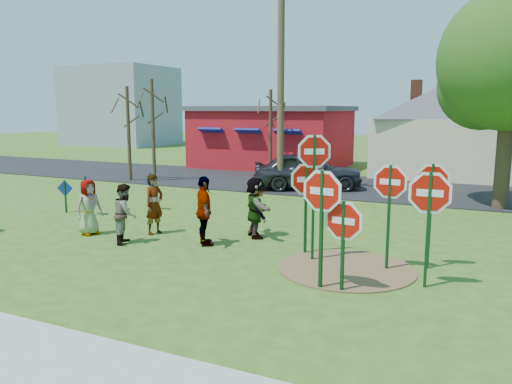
% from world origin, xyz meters
% --- Properties ---
extents(ground, '(120.00, 120.00, 0.00)m').
position_xyz_m(ground, '(0.00, 0.00, 0.00)').
color(ground, '#2E5518').
rests_on(ground, ground).
extents(road, '(120.00, 7.50, 0.04)m').
position_xyz_m(road, '(0.00, 11.50, 0.02)').
color(road, black).
rests_on(road, ground).
extents(dirt_patch, '(3.20, 3.20, 0.03)m').
position_xyz_m(dirt_patch, '(4.50, -1.00, 0.01)').
color(dirt_patch, brown).
rests_on(dirt_patch, ground).
extents(red_building, '(9.40, 7.69, 3.90)m').
position_xyz_m(red_building, '(-5.50, 17.99, 1.97)').
color(red_building, '#A41020').
rests_on(red_building, ground).
extents(cream_house, '(9.40, 9.40, 6.50)m').
position_xyz_m(cream_house, '(5.50, 18.00, 2.92)').
color(cream_house, beige).
rests_on(cream_house, ground).
extents(distant_building, '(10.00, 8.00, 8.00)m').
position_xyz_m(distant_building, '(-28.00, 30.00, 4.00)').
color(distant_building, '#8C939E').
rests_on(distant_building, ground).
extents(stop_sign_a, '(1.17, 0.18, 2.65)m').
position_xyz_m(stop_sign_a, '(4.32, -2.47, 1.83)').
color(stop_sign_a, '#103C1A').
rests_on(stop_sign_a, ground).
extents(stop_sign_b, '(0.99, 0.52, 3.26)m').
position_xyz_m(stop_sign_b, '(3.54, -0.67, 2.39)').
color(stop_sign_b, '#103C1A').
rests_on(stop_sign_b, ground).
extents(stop_sign_c, '(1.06, 0.11, 2.61)m').
position_xyz_m(stop_sign_c, '(5.35, -0.62, 1.82)').
color(stop_sign_c, '#103C1A').
rests_on(stop_sign_c, ground).
extents(stop_sign_d, '(1.05, 0.17, 2.62)m').
position_xyz_m(stop_sign_d, '(6.21, -0.10, 1.88)').
color(stop_sign_d, '#103C1A').
rests_on(stop_sign_d, ground).
extents(stop_sign_e, '(1.10, 0.15, 2.04)m').
position_xyz_m(stop_sign_e, '(4.78, -2.43, 1.35)').
color(stop_sign_e, '#103C1A').
rests_on(stop_sign_e, ground).
extents(stop_sign_f, '(1.19, 0.10, 2.61)m').
position_xyz_m(stop_sign_f, '(6.30, -1.46, 1.84)').
color(stop_sign_f, '#103C1A').
rests_on(stop_sign_f, ground).
extents(stop_sign_g, '(0.90, 0.68, 2.51)m').
position_xyz_m(stop_sign_g, '(3.18, -0.17, 1.73)').
color(stop_sign_g, '#103C1A').
rests_on(stop_sign_g, ground).
extents(blue_diamond_b, '(0.59, 0.17, 1.20)m').
position_xyz_m(blue_diamond_b, '(-6.42, 1.06, 0.74)').
color(blue_diamond_b, '#103C1A').
rests_on(blue_diamond_b, ground).
extents(blue_diamond_c, '(0.67, 0.21, 1.42)m').
position_xyz_m(blue_diamond_c, '(-5.40, 1.03, 0.88)').
color(blue_diamond_c, '#103C1A').
rests_on(blue_diamond_c, ground).
extents(blue_diamond_d, '(0.64, 0.20, 1.42)m').
position_xyz_m(blue_diamond_d, '(-3.89, 2.75, 0.89)').
color(blue_diamond_d, '#103C1A').
rests_on(blue_diamond_d, ground).
extents(person_a, '(0.74, 0.93, 1.67)m').
position_xyz_m(person_a, '(-3.34, -1.01, 0.83)').
color(person_a, '#48528E').
rests_on(person_a, ground).
extents(person_b, '(0.55, 0.73, 1.81)m').
position_xyz_m(person_b, '(-1.62, -0.12, 0.90)').
color(person_b, '#2A7C73').
rests_on(person_b, ground).
extents(person_c, '(0.95, 1.02, 1.68)m').
position_xyz_m(person_c, '(-1.73, -1.31, 0.84)').
color(person_c, brown).
rests_on(person_c, ground).
extents(person_d, '(1.18, 1.20, 1.65)m').
position_xyz_m(person_d, '(1.33, 0.87, 0.82)').
color(person_d, '#343439').
rests_on(person_d, ground).
extents(person_e, '(1.07, 1.17, 1.92)m').
position_xyz_m(person_e, '(0.41, -0.61, 0.96)').
color(person_e, '#563361').
rests_on(person_e, ground).
extents(person_f, '(1.45, 1.61, 1.78)m').
position_xyz_m(person_f, '(1.29, 0.78, 0.89)').
color(person_f, '#1A4F2B').
rests_on(person_f, ground).
extents(suv, '(5.42, 3.93, 1.71)m').
position_xyz_m(suv, '(-0.23, 9.75, 0.90)').
color(suv, '#2F2E33').
rests_on(suv, road).
extents(utility_pole, '(2.32, 0.71, 9.67)m').
position_xyz_m(utility_pole, '(-1.12, 8.56, 5.09)').
color(utility_pole, '#4C3823').
rests_on(utility_pole, ground).
extents(bare_tree_west, '(1.80, 1.80, 5.21)m').
position_xyz_m(bare_tree_west, '(-8.28, 8.91, 3.37)').
color(bare_tree_west, '#382819').
rests_on(bare_tree_west, ground).
extents(bare_tree_east, '(1.80, 1.80, 4.14)m').
position_xyz_m(bare_tree_east, '(-3.63, 14.94, 2.68)').
color(bare_tree_east, '#382819').
rests_on(bare_tree_east, ground).
extents(bare_tree_mid, '(1.80, 1.80, 4.87)m').
position_xyz_m(bare_tree_mid, '(-9.57, 8.56, 3.15)').
color(bare_tree_mid, '#382819').
rests_on(bare_tree_mid, ground).
extents(bare_tree_extra, '(1.80, 1.80, 4.78)m').
position_xyz_m(bare_tree_extra, '(-3.62, 13.26, 3.09)').
color(bare_tree_extra, '#382819').
rests_on(bare_tree_extra, ground).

